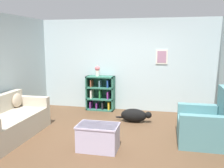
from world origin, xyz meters
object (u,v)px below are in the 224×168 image
Objects in this scene: bookshelf at (101,94)px; dog at (135,115)px; recliner_chair at (208,125)px; coffee_table at (98,136)px; couch at (7,123)px; vase at (97,70)px.

bookshelf reaches higher than dog.
recliner_chair reaches higher than coffee_table.
couch is at bearing -117.74° from bookshelf.
recliner_chair is 1.46× the size of coffee_table.
bookshelf is 0.68m from vase.
dog is at bearing 32.95° from couch.
recliner_chair is 3.42m from vase.
bookshelf is 1.48m from dog.
recliner_chair is at bearing 21.49° from coffee_table.
recliner_chair is at bearing -34.09° from vase.
couch is 1.95× the size of bookshelf.
couch is 2.00m from coffee_table.
recliner_chair is 1.20× the size of dog.
vase reaches higher than recliner_chair.
bookshelf reaches higher than couch.
dog is (-1.56, 0.95, -0.19)m from recliner_chair.
vase reaches higher than couch.
bookshelf is 2.77m from coffee_table.
coffee_table is at bearing -4.81° from couch.
couch is 2.84m from bookshelf.
bookshelf is 3.41× the size of vase.
vase is at bearing 145.91° from recliner_chair.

